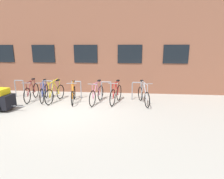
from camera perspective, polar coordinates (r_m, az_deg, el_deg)
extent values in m
plane|color=#B2ADA0|center=(7.60, -13.26, -6.65)|extent=(42.00, 42.00, 0.00)
cube|color=brown|center=(14.07, -4.57, 15.51)|extent=(28.00, 7.77, 6.23)
cube|color=black|center=(12.26, -30.95, 9.61)|extent=(1.30, 0.04, 0.97)
cube|color=black|center=(11.04, -20.66, 10.43)|extent=(1.30, 0.04, 0.97)
cube|color=black|center=(10.23, -8.24, 10.97)|extent=(1.30, 0.04, 0.97)
cube|color=black|center=(9.96, 5.58, 10.99)|extent=(1.30, 0.04, 0.97)
cube|color=black|center=(10.25, 19.35, 10.38)|extent=(1.30, 0.04, 0.97)
cylinder|color=gray|center=(10.65, -27.96, 0.24)|extent=(0.05, 0.05, 0.87)
cylinder|color=gray|center=(10.40, -25.86, 0.20)|extent=(0.05, 0.05, 0.87)
cylinder|color=gray|center=(10.45, -27.17, 2.54)|extent=(0.46, 0.05, 0.05)
cylinder|color=gray|center=(9.91, -20.67, 0.08)|extent=(0.05, 0.05, 0.87)
cylinder|color=gray|center=(9.72, -18.26, 0.03)|extent=(0.05, 0.05, 0.87)
cylinder|color=gray|center=(9.73, -19.67, 2.54)|extent=(0.46, 0.05, 0.05)
cylinder|color=gray|center=(9.35, -12.37, -0.11)|extent=(0.05, 0.05, 0.87)
cylinder|color=gray|center=(9.23, -9.68, -0.17)|extent=(0.05, 0.05, 0.87)
cylinder|color=gray|center=(9.20, -11.15, 2.49)|extent=(0.46, 0.05, 0.05)
cylinder|color=gray|center=(9.02, -3.24, -0.31)|extent=(0.05, 0.05, 0.87)
cylinder|color=gray|center=(8.96, -0.36, -0.37)|extent=(0.05, 0.05, 0.87)
cylinder|color=gray|center=(8.89, -1.83, 2.37)|extent=(0.46, 0.05, 0.05)
cylinder|color=gray|center=(8.92, 6.33, -0.52)|extent=(0.05, 0.05, 0.87)
cylinder|color=gray|center=(8.94, 9.25, -0.58)|extent=(0.05, 0.05, 0.87)
cylinder|color=gray|center=(8.84, 7.88, 2.18)|extent=(0.46, 0.05, 0.05)
torus|color=black|center=(8.87, 2.19, -1.02)|extent=(0.22, 0.74, 0.76)
torus|color=black|center=(7.99, 0.19, -2.62)|extent=(0.22, 0.74, 0.76)
cylinder|color=red|center=(8.16, 0.79, -0.29)|extent=(0.14, 0.46, 0.67)
cylinder|color=red|center=(8.50, 1.56, 0.26)|extent=(0.11, 0.33, 0.67)
cylinder|color=red|center=(8.23, 1.12, 2.17)|extent=(0.21, 0.72, 0.04)
cylinder|color=red|center=(8.66, 1.73, -1.56)|extent=(0.14, 0.47, 0.08)
cylinder|color=red|center=(8.72, 2.03, 0.77)|extent=(0.07, 0.20, 0.61)
cylinder|color=red|center=(7.93, 0.25, -0.48)|extent=(0.05, 0.08, 0.60)
cube|color=black|center=(8.57, 1.88, 2.81)|extent=(0.14, 0.22, 0.06)
cylinder|color=gray|center=(7.89, 0.31, 1.90)|extent=(0.43, 0.13, 0.03)
torus|color=black|center=(8.91, 8.84, -1.30)|extent=(0.19, 0.69, 0.70)
torus|color=black|center=(7.93, 10.91, -3.21)|extent=(0.19, 0.69, 0.70)
cylinder|color=#B7B7BC|center=(8.12, 10.38, -0.57)|extent=(0.14, 0.51, 0.73)
cylinder|color=#B7B7BC|center=(8.51, 9.55, 0.02)|extent=(0.12, 0.38, 0.70)
cylinder|color=#B7B7BC|center=(8.21, 10.12, 2.05)|extent=(0.21, 0.83, 0.06)
cylinder|color=#B7B7BC|center=(8.67, 9.31, -1.90)|extent=(0.14, 0.53, 0.07)
cylinder|color=#B7B7BC|center=(8.75, 9.07, 0.57)|extent=(0.07, 0.20, 0.64)
cylinder|color=#B7B7BC|center=(7.87, 10.96, -0.85)|extent=(0.04, 0.08, 0.66)
cube|color=black|center=(8.60, 9.32, 2.70)|extent=(0.14, 0.22, 0.06)
cylinder|color=gray|center=(7.81, 11.02, 1.76)|extent=(0.44, 0.12, 0.03)
torus|color=black|center=(10.16, -22.72, -0.25)|extent=(0.14, 0.74, 0.74)
torus|color=black|center=(9.20, -24.99, -1.79)|extent=(0.14, 0.74, 0.74)
cylinder|color=maroon|center=(9.41, -24.47, 0.15)|extent=(0.10, 0.51, 0.63)
cylinder|color=maroon|center=(9.78, -23.58, 0.81)|extent=(0.09, 0.39, 0.67)
cylinder|color=maroon|center=(9.51, -24.26, 2.29)|extent=(0.14, 0.83, 0.07)
cylinder|color=maroon|center=(9.93, -23.24, -0.76)|extent=(0.09, 0.53, 0.08)
cylinder|color=maroon|center=(10.02, -23.05, 1.28)|extent=(0.05, 0.20, 0.60)
cylinder|color=maroon|center=(9.16, -25.10, -0.07)|extent=(0.04, 0.08, 0.56)
cube|color=black|center=(9.88, -23.40, 3.03)|extent=(0.12, 0.21, 0.06)
cylinder|color=gray|center=(9.13, -25.23, 1.85)|extent=(0.44, 0.08, 0.03)
torus|color=black|center=(9.89, -19.84, -0.45)|extent=(0.20, 0.70, 0.71)
torus|color=black|center=(8.94, -21.11, -1.95)|extent=(0.20, 0.70, 0.71)
cylinder|color=#233893|center=(9.14, -20.87, 0.08)|extent=(0.15, 0.48, 0.65)
cylinder|color=#233893|center=(9.51, -20.37, 0.63)|extent=(0.12, 0.35, 0.65)
cylinder|color=#233893|center=(9.24, -20.82, 2.22)|extent=(0.21, 0.76, 0.04)
cylinder|color=#233893|center=(9.66, -20.13, -0.94)|extent=(0.14, 0.50, 0.07)
cylinder|color=#233893|center=(9.75, -20.08, 1.09)|extent=(0.07, 0.20, 0.59)
cylinder|color=#233893|center=(8.90, -21.23, -0.13)|extent=(0.05, 0.08, 0.58)
cube|color=black|center=(9.60, -20.34, 2.85)|extent=(0.14, 0.22, 0.06)
cylinder|color=gray|center=(8.86, -21.36, 1.91)|extent=(0.43, 0.13, 0.03)
torus|color=black|center=(9.25, -11.69, -0.94)|extent=(0.18, 0.68, 0.68)
torus|color=black|center=(8.23, -12.34, -2.72)|extent=(0.18, 0.68, 0.68)
cylinder|color=orange|center=(8.44, -12.25, -0.26)|extent=(0.14, 0.51, 0.71)
cylinder|color=orange|center=(8.85, -11.98, 0.18)|extent=(0.11, 0.38, 0.65)
cylinder|color=orange|center=(8.54, -12.23, 2.06)|extent=(0.20, 0.82, 0.09)
cylinder|color=orange|center=(9.00, -11.84, -1.49)|extent=(0.13, 0.53, 0.07)
cylinder|color=orange|center=(9.10, -11.83, 0.70)|extent=(0.06, 0.20, 0.59)
cylinder|color=orange|center=(8.18, -12.43, -0.53)|extent=(0.04, 0.08, 0.64)
cube|color=black|center=(8.95, -11.98, 2.58)|extent=(0.14, 0.22, 0.06)
cylinder|color=gray|center=(8.13, -12.54, 1.90)|extent=(0.44, 0.11, 0.03)
torus|color=black|center=(8.91, -3.60, -1.09)|extent=(0.18, 0.72, 0.72)
torus|color=black|center=(7.98, -6.12, -2.85)|extent=(0.18, 0.72, 0.72)
cylinder|color=pink|center=(8.16, -5.41, -0.47)|extent=(0.13, 0.50, 0.67)
cylinder|color=pink|center=(8.52, -4.42, 0.20)|extent=(0.11, 0.37, 0.69)
cylinder|color=pink|center=(8.24, -5.03, 2.06)|extent=(0.19, 0.80, 0.05)
cylinder|color=pink|center=(8.68, -4.18, -1.66)|extent=(0.12, 0.52, 0.08)
cylinder|color=pink|center=(8.75, -3.83, 0.73)|extent=(0.06, 0.20, 0.63)
cylinder|color=pink|center=(7.92, -6.11, -0.71)|extent=(0.04, 0.08, 0.60)
cube|color=black|center=(8.60, -4.07, 2.82)|extent=(0.14, 0.22, 0.06)
cylinder|color=gray|center=(7.87, -6.10, 1.67)|extent=(0.44, 0.11, 0.03)
torus|color=black|center=(9.48, -15.82, -0.71)|extent=(0.14, 0.71, 0.72)
torus|color=black|center=(8.64, -19.07, -2.28)|extent=(0.14, 0.71, 0.72)
cylinder|color=yellow|center=(8.79, -18.27, 0.23)|extent=(0.11, 0.49, 0.77)
cylinder|color=yellow|center=(9.13, -16.96, 0.44)|extent=(0.09, 0.36, 0.66)
cylinder|color=yellow|center=(8.87, -17.87, 2.49)|extent=(0.15, 0.79, 0.14)
cylinder|color=yellow|center=(9.28, -16.56, -1.23)|extent=(0.10, 0.51, 0.07)
cylinder|color=yellow|center=(9.34, -16.20, 0.93)|extent=(0.05, 0.20, 0.60)
cylinder|color=yellow|center=(8.58, -19.16, 0.02)|extent=(0.04, 0.08, 0.70)
cube|color=black|center=(9.21, -16.60, 2.80)|extent=(0.13, 0.21, 0.06)
cylinder|color=gray|center=(8.53, -19.26, 2.55)|extent=(0.44, 0.09, 0.03)
cube|color=black|center=(8.65, -31.31, -3.15)|extent=(0.95, 0.68, 0.56)
torus|color=black|center=(8.94, -29.78, -3.78)|extent=(0.43, 0.08, 0.43)
cylinder|color=gray|center=(8.24, -27.39, -4.66)|extent=(0.55, 0.08, 0.03)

